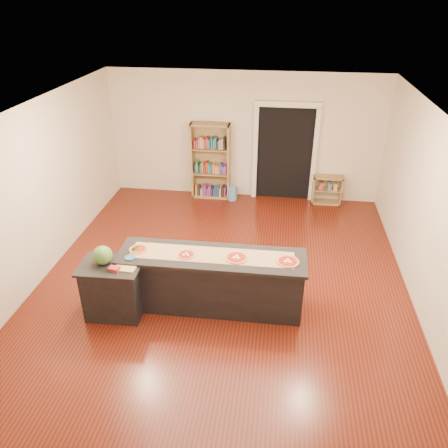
# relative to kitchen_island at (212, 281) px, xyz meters

# --- Properties ---
(room) EXTENTS (6.00, 7.00, 2.80)m
(room) POSITION_rel_kitchen_island_xyz_m (0.07, 0.58, 0.95)
(room) COLOR beige
(room) RESTS_ON ground
(doorway) EXTENTS (1.40, 0.09, 2.21)m
(doorway) POSITION_rel_kitchen_island_xyz_m (0.97, 4.05, 0.75)
(doorway) COLOR black
(doorway) RESTS_ON room
(kitchen_island) EXTENTS (2.74, 0.74, 0.90)m
(kitchen_island) POSITION_rel_kitchen_island_xyz_m (0.00, 0.00, 0.00)
(kitchen_island) COLOR black
(kitchen_island) RESTS_ON ground
(side_counter) EXTENTS (0.87, 0.64, 0.86)m
(side_counter) POSITION_rel_kitchen_island_xyz_m (-1.39, -0.37, -0.02)
(side_counter) COLOR black
(side_counter) RESTS_ON ground
(bookshelf) EXTENTS (0.86, 0.31, 1.72)m
(bookshelf) POSITION_rel_kitchen_island_xyz_m (-0.66, 3.88, 0.41)
(bookshelf) COLOR #9D7F4C
(bookshelf) RESTS_ON ground
(low_shelf) EXTENTS (0.65, 0.28, 0.65)m
(low_shelf) POSITION_rel_kitchen_island_xyz_m (1.96, 3.89, -0.13)
(low_shelf) COLOR #9D7F4C
(low_shelf) RESTS_ON ground
(waste_bin) EXTENTS (0.22, 0.22, 0.32)m
(waste_bin) POSITION_rel_kitchen_island_xyz_m (-0.14, 3.78, -0.30)
(waste_bin) COLOR #5583BF
(waste_bin) RESTS_ON ground
(kraft_paper) EXTENTS (2.38, 0.46, 0.00)m
(kraft_paper) POSITION_rel_kitchen_island_xyz_m (-0.00, 0.01, 0.45)
(kraft_paper) COLOR #A48354
(kraft_paper) RESTS_ON kitchen_island
(watermelon) EXTENTS (0.27, 0.27, 0.27)m
(watermelon) POSITION_rel_kitchen_island_xyz_m (-1.49, -0.36, 0.55)
(watermelon) COLOR #144214
(watermelon) RESTS_ON side_counter
(cutting_board) EXTENTS (0.30, 0.21, 0.02)m
(cutting_board) POSITION_rel_kitchen_island_xyz_m (-1.15, -0.43, 0.42)
(cutting_board) COLOR tan
(cutting_board) RESTS_ON side_counter
(package_red) EXTENTS (0.17, 0.13, 0.05)m
(package_red) POSITION_rel_kitchen_island_xyz_m (-1.28, -0.50, 0.43)
(package_red) COLOR maroon
(package_red) RESTS_ON side_counter
(package_teal) EXTENTS (0.15, 0.15, 0.06)m
(package_teal) POSITION_rel_kitchen_island_xyz_m (-1.14, -0.23, 0.44)
(package_teal) COLOR #195966
(package_teal) RESTS_ON side_counter
(pizza_a) EXTENTS (0.26, 0.26, 0.02)m
(pizza_a) POSITION_rel_kitchen_island_xyz_m (-1.09, -0.00, 0.46)
(pizza_a) COLOR #BB8048
(pizza_a) RESTS_ON kitchen_island
(pizza_b) EXTENTS (0.26, 0.26, 0.02)m
(pizza_b) POSITION_rel_kitchen_island_xyz_m (-0.36, -0.05, 0.46)
(pizza_b) COLOR #BB8048
(pizza_b) RESTS_ON kitchen_island
(pizza_c) EXTENTS (0.31, 0.31, 0.02)m
(pizza_c) POSITION_rel_kitchen_island_xyz_m (0.36, -0.03, 0.46)
(pizza_c) COLOR #BB8048
(pizza_c) RESTS_ON kitchen_island
(pizza_d) EXTENTS (0.31, 0.31, 0.02)m
(pizza_d) POSITION_rel_kitchen_island_xyz_m (1.09, -0.03, 0.46)
(pizza_d) COLOR #BB8048
(pizza_d) RESTS_ON kitchen_island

